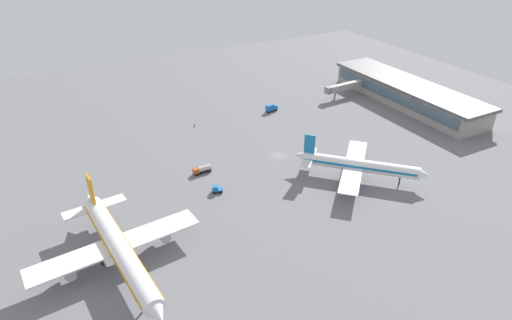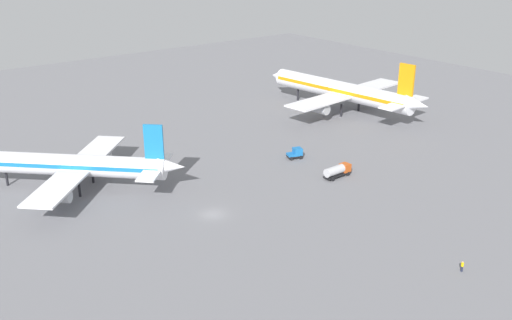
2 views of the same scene
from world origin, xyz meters
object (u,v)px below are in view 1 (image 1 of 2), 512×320
Objects in this scene: airplane_taxiing at (118,247)px; baggage_tug at (216,189)px; airplane_at_gate at (358,165)px; fuel_truck at (202,169)px; catering_truck at (271,108)px; ground_crew_worker at (195,125)px.

airplane_taxiing is 39.47m from baggage_tug.
airplane_at_gate reaches higher than baggage_tug.
fuel_truck is 13.14m from baggage_tug.
airplane_at_gate is at bearing -177.71° from baggage_tug.
catering_truck is at bearing -114.77° from baggage_tug.
fuel_truck is at bearing -154.30° from catering_truck.
airplane_taxiing is at bearing -94.76° from ground_crew_worker.
ground_crew_worker is (36.04, -11.11, -0.54)m from fuel_truck.
catering_truck is (34.95, -46.95, 0.31)m from fuel_truck.
fuel_truck is 58.53m from catering_truck.
catering_truck reaches higher than fuel_truck.
airplane_at_gate is 6.01× the size of catering_truck.
fuel_truck is at bearing -72.28° from baggage_tug.
ground_crew_worker is at bearing 167.30° from catering_truck.
ground_crew_worker is at bearing 140.23° from airplane_taxiing.
airplane_at_gate is 9.64× the size of baggage_tug.
ground_crew_worker is (1.09, 35.84, -0.85)m from catering_truck.
airplane_taxiing is 82.42m from ground_crew_worker.
catering_truck is at bearing 123.53° from airplane_taxiing.
airplane_taxiing is 14.62× the size of baggage_tug.
airplane_at_gate is 71.49m from ground_crew_worker.
ground_crew_worker is at bearing -108.26° from fuel_truck.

